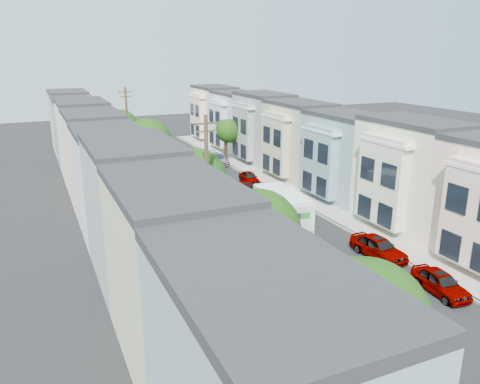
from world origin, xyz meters
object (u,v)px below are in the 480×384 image
at_px(tree_d, 147,143).
at_px(tree_far_r, 228,131).
at_px(parked_left_b, 324,345).
at_px(parked_left_c, 242,264).
at_px(fedex_truck, 282,208).
at_px(parked_right_a, 441,283).
at_px(tree_e, 120,128).
at_px(utility_pole_far, 128,132).
at_px(parked_right_c, 249,178).
at_px(tree_c, 194,181).
at_px(parked_right_b, 379,247).
at_px(parked_right_d, 216,159).
at_px(lead_sedan, 247,189).
at_px(parked_left_d, 189,214).
at_px(tree_b, 256,233).
at_px(utility_pole_near, 207,191).
at_px(tree_a, 364,323).

bearing_deg(tree_d, tree_far_r, 40.89).
bearing_deg(parked_left_b, parked_left_c, 84.18).
height_order(tree_far_r, fedex_truck, tree_far_r).
xyz_separation_m(parked_left_c, parked_right_a, (9.80, -7.22, -0.01)).
bearing_deg(tree_e, utility_pole_far, -89.98).
relative_size(utility_pole_far, parked_right_c, 2.56).
distance_m(tree_d, parked_left_b, 28.93).
bearing_deg(tree_e, parked_right_c, -51.86).
distance_m(tree_c, parked_right_b, 13.86).
bearing_deg(parked_right_d, lead_sedan, -104.93).
distance_m(tree_e, parked_right_d, 12.65).
xyz_separation_m(parked_left_d, parked_right_a, (9.80, -18.08, 0.06)).
bearing_deg(tree_b, utility_pole_near, 89.99).
bearing_deg(tree_b, lead_sedan, 66.11).
bearing_deg(tree_c, parked_right_a, -48.06).
distance_m(tree_a, parked_left_b, 5.94).
bearing_deg(parked_left_d, parked_left_c, -87.58).
bearing_deg(parked_left_b, parked_right_a, 7.12).
bearing_deg(parked_right_a, tree_e, 110.52).
relative_size(tree_e, tree_far_r, 1.28).
bearing_deg(parked_right_d, tree_e, 153.51).
bearing_deg(utility_pole_far, parked_left_c, -87.19).
height_order(tree_c, utility_pole_near, utility_pole_near).
distance_m(tree_a, tree_d, 32.69).
bearing_deg(parked_left_d, lead_sedan, 32.36).
bearing_deg(fedex_truck, utility_pole_far, 115.34).
bearing_deg(tree_c, parked_right_c, 51.96).
bearing_deg(parked_right_c, tree_d, -172.21).
distance_m(parked_left_d, parked_right_c, 13.11).
height_order(tree_a, tree_e, tree_e).
bearing_deg(parked_left_d, tree_a, -90.85).
distance_m(tree_d, tree_e, 14.84).
bearing_deg(parked_right_c, tree_a, -103.66).
relative_size(tree_b, tree_c, 0.96).
xyz_separation_m(tree_a, parked_right_b, (11.20, 12.00, -3.82)).
bearing_deg(parked_left_d, parked_right_d, 64.76).
distance_m(tree_c, parked_right_a, 17.34).
xyz_separation_m(tree_far_r, parked_right_d, (-1.99, -0.89, -3.27)).
height_order(tree_d, parked_left_d, tree_d).
xyz_separation_m(tree_d, utility_pole_far, (0.00, 9.46, -0.30)).
bearing_deg(lead_sedan, parked_right_a, -76.38).
xyz_separation_m(tree_a, tree_b, (-0.00, 8.85, 0.22)).
bearing_deg(tree_b, parked_left_b, -73.26).
bearing_deg(utility_pole_near, parked_right_c, 56.76).
distance_m(utility_pole_near, parked_right_b, 12.72).
bearing_deg(tree_d, utility_pole_near, -89.99).
bearing_deg(fedex_truck, tree_c, -168.64).
bearing_deg(tree_d, parked_right_a, -66.88).
distance_m(tree_c, tree_far_r, 28.46).
relative_size(tree_e, parked_left_d, 1.71).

